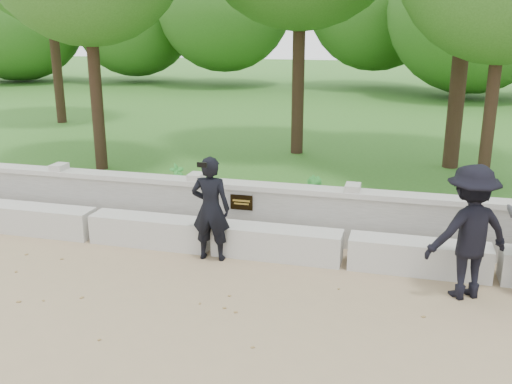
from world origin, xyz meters
TOP-DOWN VIEW (x-y plane):
  - ground at (0.00, 0.00)m, footprint 80.00×80.00m
  - lawn at (0.00, 14.00)m, footprint 40.00×22.00m
  - concrete_bench at (0.00, 1.90)m, footprint 11.90×0.45m
  - parapet_wall at (0.00, 2.60)m, footprint 12.50×0.35m
  - man_main at (0.09, 1.61)m, footprint 0.58×0.52m
  - visitor_mid at (3.55, 1.31)m, footprint 1.27×1.08m
  - shrub_a at (-1.31, 3.76)m, footprint 0.35×0.37m
  - shrub_b at (1.29, 3.30)m, footprint 0.44×0.45m

SIDE VIEW (x-z plane):
  - ground at x=0.00m, z-range 0.00..0.00m
  - lawn at x=0.00m, z-range 0.00..0.25m
  - concrete_bench at x=0.00m, z-range 0.00..0.45m
  - parapet_wall at x=0.00m, z-range 0.01..0.91m
  - shrub_a at x=-1.31m, z-range 0.25..0.83m
  - shrub_b at x=1.29m, z-range 0.25..0.88m
  - man_main at x=0.09m, z-range 0.00..1.54m
  - visitor_mid at x=3.55m, z-range 0.00..1.70m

